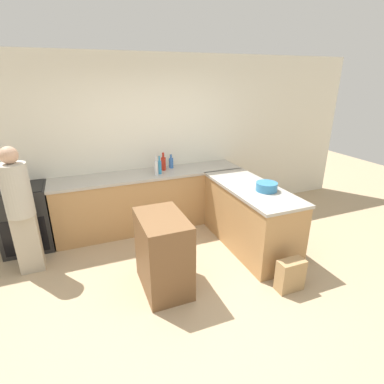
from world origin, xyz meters
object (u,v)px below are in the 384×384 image
range_oven (26,218)px  island_table (163,253)px  paper_bag (290,275)px  hot_sauce_bottle (163,163)px  person_by_range (20,207)px  mixing_bowl (267,187)px  dish_soap_bottle (160,167)px  water_bottle_blue (171,163)px  vinegar_bottle_clear (156,168)px

range_oven → island_table: bearing=-45.5°
island_table → paper_bag: island_table is taller
hot_sauce_bottle → person_by_range: person_by_range is taller
island_table → mixing_bowl: 1.63m
dish_soap_bottle → paper_bag: 2.44m
water_bottle_blue → paper_bag: size_ratio=0.59×
dish_soap_bottle → range_oven: bearing=177.3°
mixing_bowl → water_bottle_blue: bearing=119.3°
person_by_range → water_bottle_blue: bearing=20.0°
water_bottle_blue → person_by_range: bearing=-160.0°
vinegar_bottle_clear → person_by_range: (-1.82, -0.47, -0.16)m
paper_bag → range_oven: bearing=143.0°
island_table → range_oven: bearing=134.5°
dish_soap_bottle → hot_sauce_bottle: (0.12, 0.18, 0.00)m
dish_soap_bottle → water_bottle_blue: size_ratio=1.25×
mixing_bowl → water_bottle_blue: size_ratio=1.24×
hot_sauce_bottle → person_by_range: (-2.01, -0.72, -0.15)m
range_oven → island_table: size_ratio=1.02×
range_oven → mixing_bowl: size_ratio=3.30×
island_table → person_by_range: size_ratio=0.56×
range_oven → water_bottle_blue: bearing=3.7°
water_bottle_blue → dish_soap_bottle: bearing=-138.1°
range_oven → island_table: (1.56, -1.59, -0.01)m
vinegar_bottle_clear → person_by_range: bearing=-165.6°
dish_soap_bottle → paper_bag: (0.93, -2.10, -0.84)m
hot_sauce_bottle → water_bottle_blue: (0.15, 0.06, -0.02)m
person_by_range → mixing_bowl: bearing=-13.4°
range_oven → vinegar_bottle_clear: bearing=-5.2°
water_bottle_blue → vinegar_bottle_clear: bearing=-137.0°
person_by_range → paper_bag: 3.30m
vinegar_bottle_clear → dish_soap_bottle: size_ratio=1.11×
dish_soap_bottle → island_table: bearing=-105.5°
mixing_bowl → dish_soap_bottle: (-1.11, 1.26, 0.05)m
mixing_bowl → dish_soap_bottle: dish_soap_bottle is taller
water_bottle_blue → range_oven: bearing=-176.3°
paper_bag → hot_sauce_bottle: bearing=109.7°
range_oven → hot_sauce_bottle: (2.09, 0.08, 0.57)m
vinegar_bottle_clear → paper_bag: vinegar_bottle_clear is taller
dish_soap_bottle → hot_sauce_bottle: hot_sauce_bottle is taller
island_table → hot_sauce_bottle: bearing=72.4°
person_by_range → paper_bag: size_ratio=4.20×
paper_bag → mixing_bowl: bearing=78.0°
dish_soap_bottle → hot_sauce_bottle: size_ratio=0.99×
dish_soap_bottle → mixing_bowl: bearing=-48.6°
mixing_bowl → person_by_range: 3.09m
island_table → dish_soap_bottle: size_ratio=3.22×
paper_bag → person_by_range: bearing=151.2°
range_oven → person_by_range: 0.77m
dish_soap_bottle → water_bottle_blue: 0.36m
water_bottle_blue → paper_bag: (0.66, -2.34, -0.82)m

